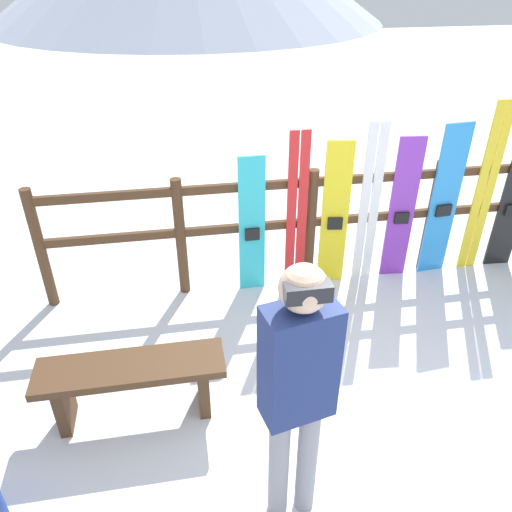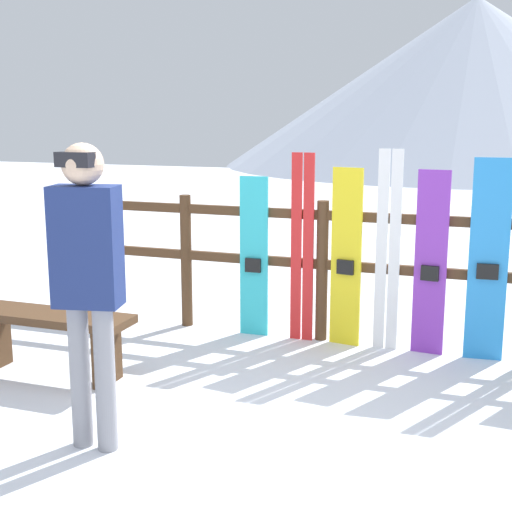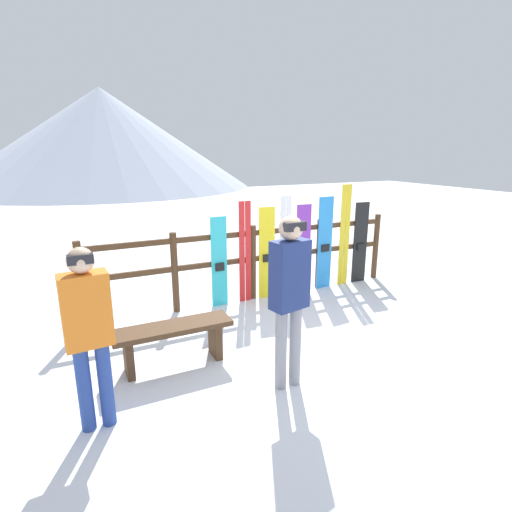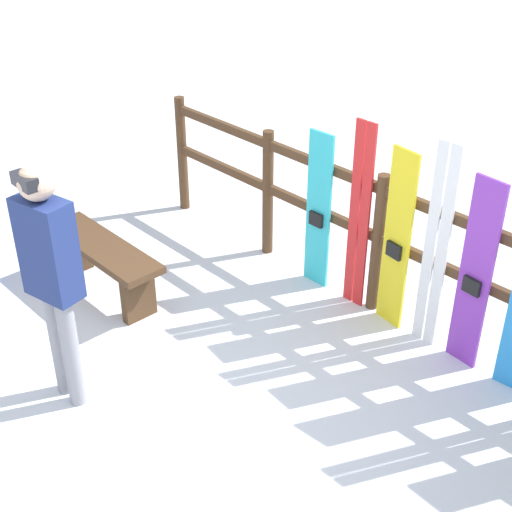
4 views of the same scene
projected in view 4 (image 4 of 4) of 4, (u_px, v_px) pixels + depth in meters
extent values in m
plane|color=white|center=(177.00, 425.00, 4.78)|extent=(40.00, 40.00, 0.00)
cylinder|color=#4C331E|center=(182.00, 154.00, 7.27)|extent=(0.10, 0.10, 1.20)
cylinder|color=#4C331E|center=(268.00, 194.00, 6.47)|extent=(0.10, 0.10, 1.20)
cylinder|color=#4C331E|center=(378.00, 244.00, 5.67)|extent=(0.10, 0.10, 1.20)
cube|color=#4C331E|center=(378.00, 238.00, 5.64)|extent=(5.06, 0.05, 0.08)
cube|color=#4C331E|center=(383.00, 189.00, 5.43)|extent=(5.06, 0.05, 0.08)
cube|color=#4C331E|center=(102.00, 247.00, 5.93)|extent=(1.31, 0.36, 0.06)
cube|color=#4C331E|center=(75.00, 251.00, 6.36)|extent=(0.08, 0.29, 0.42)
cube|color=#4C331E|center=(138.00, 295.00, 5.74)|extent=(0.08, 0.29, 0.42)
cylinder|color=gray|center=(59.00, 341.00, 4.87)|extent=(0.12, 0.12, 0.86)
cylinder|color=gray|center=(71.00, 352.00, 4.77)|extent=(0.12, 0.12, 0.86)
cube|color=navy|center=(48.00, 249.00, 4.43)|extent=(0.40, 0.28, 0.68)
sphere|color=#D8B293|center=(36.00, 182.00, 4.20)|extent=(0.23, 0.23, 0.23)
cube|color=black|center=(25.00, 181.00, 4.14)|extent=(0.21, 0.08, 0.08)
cube|color=#2DBFCC|center=(319.00, 211.00, 5.96)|extent=(0.25, 0.03, 1.39)
cube|color=black|center=(316.00, 219.00, 5.98)|extent=(0.14, 0.03, 0.12)
cube|color=red|center=(354.00, 215.00, 5.67)|extent=(0.09, 0.02, 1.60)
cube|color=red|center=(365.00, 220.00, 5.61)|extent=(0.09, 0.02, 1.60)
cube|color=yellow|center=(397.00, 241.00, 5.43)|extent=(0.26, 0.06, 1.49)
cube|color=black|center=(394.00, 251.00, 5.45)|extent=(0.15, 0.05, 0.12)
cube|color=white|center=(430.00, 246.00, 5.21)|extent=(0.09, 0.02, 1.64)
cube|color=white|center=(442.00, 251.00, 5.14)|extent=(0.09, 0.02, 1.64)
cube|color=purple|center=(475.00, 276.00, 5.00)|extent=(0.26, 0.05, 1.49)
cube|color=black|center=(471.00, 286.00, 5.02)|extent=(0.14, 0.04, 0.12)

